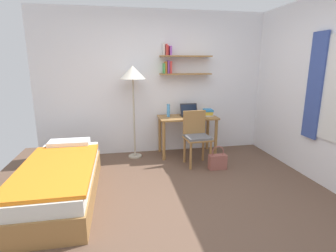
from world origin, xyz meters
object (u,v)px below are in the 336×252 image
Objects in this scene: handbag at (218,161)px; book_stack at (208,112)px; desk at (187,124)px; desk_chair at (196,135)px; water_bottle at (168,111)px; laptop at (189,113)px; standing_lamp at (133,77)px; bed at (61,180)px.

book_stack is at bearing 84.05° from handbag.
desk is at bearing 111.01° from handbag.
desk_chair is 0.73m from water_bottle.
water_bottle reaches higher than laptop.
standing_lamp is 6.71× the size of book_stack.
book_stack is at bearing -1.79° from desk.
desk is 4.33× the size of book_stack.
standing_lamp reaches higher than book_stack.
desk_chair is 0.66m from book_stack.
bed is 2.20m from water_bottle.
book_stack is (2.37, 1.30, 0.55)m from bed.
handbag is (0.30, -0.79, -0.45)m from desk.
desk_chair is 1.47m from standing_lamp.
bed is at bearing -167.19° from handbag.
standing_lamp is at bearing 52.95° from bed.
laptop is at bearing 56.27° from desk.
water_bottle is 0.96× the size of book_stack.
laptop is (2.04, 1.39, 0.54)m from bed.
standing_lamp is (1.01, 1.34, 1.21)m from bed.
bed is at bearing -151.30° from book_stack.
standing_lamp is at bearing -179.40° from water_bottle.
book_stack is (0.33, -0.09, 0.01)m from laptop.
standing_lamp is 1.22m from laptop.
handbag is at bearing -95.95° from book_stack.
desk_chair is at bearing -92.80° from laptop.
book_stack is 1.02m from handbag.
bed is 1.85× the size of desk.
standing_lamp is 6.98× the size of water_bottle.
water_bottle is (0.62, 0.01, -0.61)m from standing_lamp.
desk_chair is at bearing -126.45° from book_stack.
laptop is 1.11m from handbag.
laptop is 1.40× the size of water_bottle.
laptop is at bearing 164.24° from book_stack.
water_bottle is (-0.37, 0.54, 0.33)m from desk_chair.
desk is at bearing -6.48° from water_bottle.
book_stack is at bearing -4.03° from water_bottle.
bed is 5.02× the size of handbag.
laptop is at bearing 5.87° from water_bottle.
water_bottle is (1.63, 1.35, 0.60)m from bed.
standing_lamp reaches higher than laptop.
bed is at bearing -158.00° from desk_chair.
desk_chair is 3.70× the size of book_stack.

